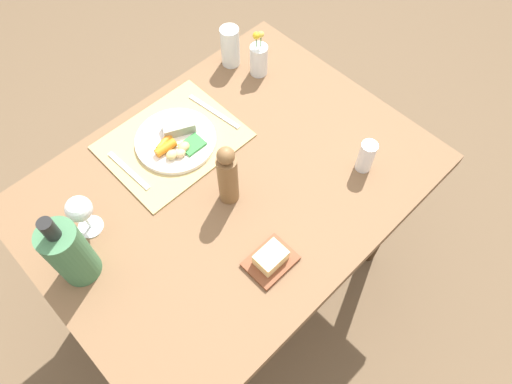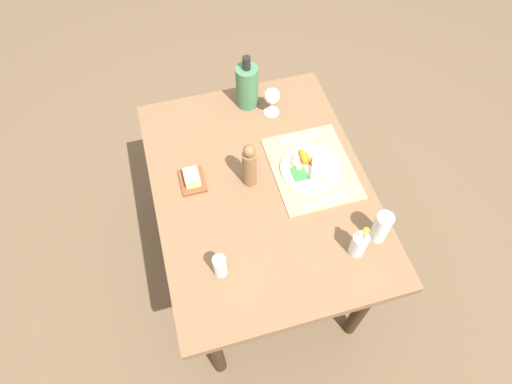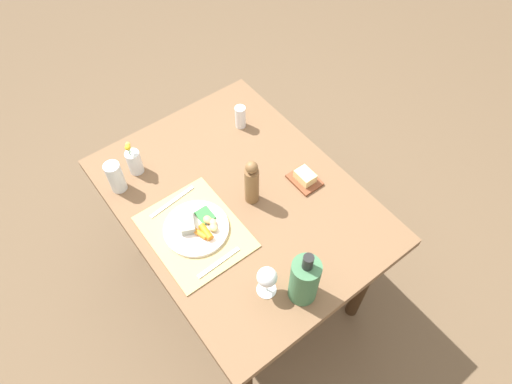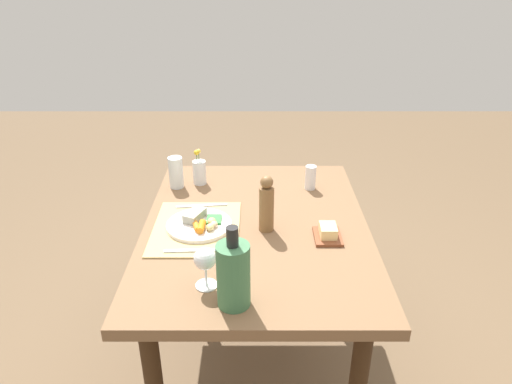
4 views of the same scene
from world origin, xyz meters
name	(u,v)px [view 4 (image 4 of 4)]	position (x,y,z in m)	size (l,w,h in m)	color
ground_plane	(257,366)	(0.00, 0.00, 0.00)	(8.00, 8.00, 0.00)	brown
dining_table	(257,246)	(0.00, 0.00, 0.66)	(1.15, 0.87, 0.76)	brown
placemat	(197,228)	(0.03, -0.23, 0.76)	(0.41, 0.33, 0.01)	tan
dinner_plate	(201,223)	(0.02, -0.22, 0.77)	(0.25, 0.25, 0.05)	white
fork	(203,206)	(-0.14, -0.23, 0.76)	(0.01, 0.21, 0.01)	silver
knife	(191,251)	(0.19, -0.23, 0.76)	(0.02, 0.18, 0.01)	silver
water_tumbler	(177,174)	(-0.34, -0.36, 0.82)	(0.06, 0.06, 0.14)	silver
cooler_bottle	(235,274)	(0.46, -0.07, 0.86)	(0.10, 0.10, 0.27)	#3F7149
pepper_mill	(267,205)	(0.03, 0.04, 0.86)	(0.06, 0.06, 0.22)	brown
butter_dish	(329,233)	(0.09, 0.27, 0.78)	(0.13, 0.10, 0.05)	brown
salt_shaker	(311,177)	(-0.32, 0.24, 0.81)	(0.05, 0.05, 0.11)	white
wine_glass	(206,260)	(0.38, -0.16, 0.85)	(0.07, 0.07, 0.14)	white
flower_vase	(200,171)	(-0.38, -0.26, 0.82)	(0.06, 0.06, 0.17)	silver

